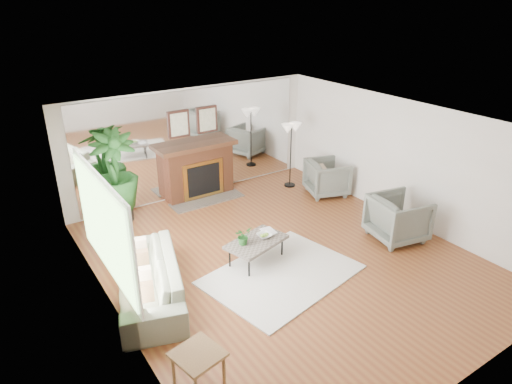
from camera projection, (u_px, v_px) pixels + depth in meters
ground at (284, 258)px, 8.26m from camera, size 7.00×7.00×0.00m
wall_left at (111, 245)px, 6.23m from camera, size 0.02×7.00×2.50m
wall_right at (403, 161)px, 9.27m from camera, size 0.02×7.00×2.50m
wall_back at (193, 143)px, 10.40m from camera, size 6.00×0.02×2.50m
mirror_panel at (194, 143)px, 10.39m from camera, size 5.40×0.04×2.40m
window_panel at (104, 227)px, 6.51m from camera, size 0.04×2.40×1.50m
fireplace at (199, 170)px, 10.47m from camera, size 1.85×0.83×2.05m
area_rug at (282, 274)px, 7.75m from camera, size 2.78×2.22×0.03m
coffee_table at (256, 242)px, 7.98m from camera, size 1.20×0.89×0.43m
sofa at (148, 279)px, 7.08m from camera, size 1.56×2.50×0.68m
armchair_back at (327, 177)px, 10.69m from camera, size 1.15×1.13×0.82m
armchair_front at (398, 218)px, 8.73m from camera, size 1.14×1.12×0.88m
side_table at (198, 360)px, 5.31m from camera, size 0.62×0.62×0.60m
potted_ficus at (115, 175)px, 9.19m from camera, size 1.05×1.05×1.93m
floor_lamp at (291, 133)px, 10.74m from camera, size 0.51×0.29×1.58m
tabletop_plant at (243, 236)px, 7.81m from camera, size 0.34×0.32×0.31m
fruit_bowl at (264, 236)px, 8.07m from camera, size 0.25×0.25×0.06m
book at (263, 233)px, 8.20m from camera, size 0.24×0.31×0.02m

